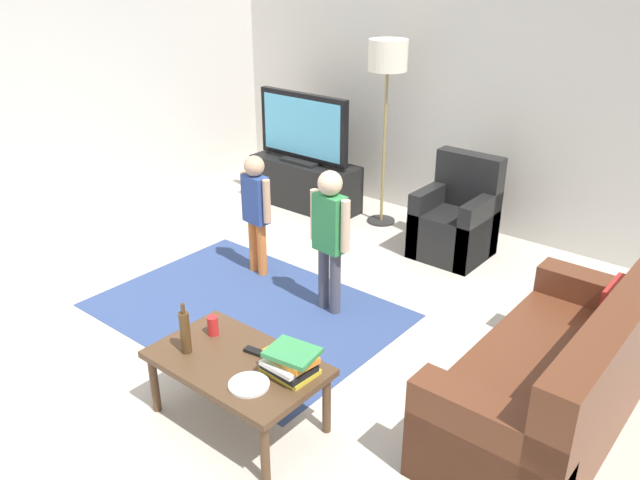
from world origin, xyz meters
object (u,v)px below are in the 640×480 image
floor_lamp (388,66)px  child_near_tv (256,204)px  bottle (185,332)px  armchair (457,223)px  tv_stand (305,184)px  soda_can (213,326)px  couch (563,383)px  child_center (330,229)px  tv (303,129)px  plate (249,385)px  coffee_table (237,367)px  book_stack (290,362)px  tv_remote (258,353)px

floor_lamp → child_near_tv: 1.84m
bottle → armchair: bearing=87.2°
tv_stand → soda_can: bearing=-59.2°
bottle → couch: bearing=36.1°
tv_stand → child_center: (1.56, -1.54, 0.42)m
armchair → soda_can: bearing=-93.4°
tv → plate: (2.17, -2.97, -0.42)m
child_near_tv → coffee_table: bearing=-49.0°
coffee_table → book_stack: size_ratio=3.22×
tv → book_stack: bearing=-50.5°
bottle → tv_remote: (0.33, 0.24, -0.12)m
tv → soda_can: (1.65, -2.75, -0.37)m
child_center → coffee_table: size_ratio=1.11×
floor_lamp → tv_remote: (1.12, -2.90, -1.11)m
tv_stand → bottle: bearing=-60.8°
bottle → tv_remote: bottle is taller
coffee_table → bottle: (-0.28, -0.12, 0.18)m
child_near_tv → floor_lamp: bearing=83.6°
couch → plate: 1.76m
coffee_table → tv_remote: bearing=67.4°
tv → floor_lamp: size_ratio=0.62×
tv_stand → plate: bearing=-54.0°
book_stack → tv_remote: (-0.27, 0.02, -0.07)m
couch → child_center: size_ratio=1.62×
couch → book_stack: (-1.13, -1.04, 0.21)m
tv_stand → child_center: child_center is taller
child_near_tv → soda_can: child_near_tv is taller
floor_lamp → couch: bearing=-36.8°
tv_remote → plate: plate is taller
armchair → plate: armchair is taller
coffee_table → plate: (0.22, -0.12, 0.06)m
tv → bottle: 3.42m
tv_stand → couch: couch is taller
armchair → coffee_table: size_ratio=0.90×
tv → armchair: (1.81, -0.02, -0.55)m
tv → tv_remote: 3.41m
tv → soda_can: bearing=-59.0°
coffee_table → couch: bearing=38.2°
soda_can → coffee_table: bearing=-18.4°
coffee_table → floor_lamp: bearing=109.5°
child_near_tv → tv_stand: bearing=116.1°
floor_lamp → tv_stand: bearing=-170.2°
armchair → coffee_table: armchair is taller
armchair → book_stack: (0.45, -2.73, 0.20)m
child_near_tv → bottle: (0.97, -1.55, -0.07)m
bottle → soda_can: bearing=95.2°
armchair → book_stack: armchair is taller
soda_can → bottle: bearing=-84.8°
child_center → tv_remote: 1.31m
tv_stand → armchair: (1.81, -0.04, 0.05)m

